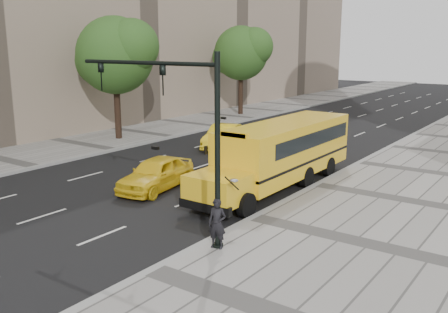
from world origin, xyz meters
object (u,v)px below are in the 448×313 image
Objects in this scene: taxi_near at (156,174)px; pedestrian at (217,223)px; tree_b at (116,55)px; taxi_far at (223,136)px; tree_c at (242,53)px; traffic_signal at (183,123)px; school_bus at (283,149)px.

taxi_near is 2.71× the size of pedestrian.
taxi_far is (7.47, 2.12, -5.17)m from tree_b.
tree_c is (-0.01, 15.51, -0.07)m from tree_b.
taxi_far is at bearing 98.88° from taxi_near.
taxi_far is at bearing 120.72° from traffic_signal.
pedestrian reaches higher than taxi_far.
taxi_near reaches higher than taxi_far.
taxi_near is at bearing 132.37° from pedestrian.
taxi_far is (-7.43, 5.56, -1.01)m from school_bus.
tree_c reaches higher than school_bus.
traffic_signal reaches higher than school_bus.
tree_c reaches higher than pedestrian.
traffic_signal is at bearing -36.54° from tree_b.
tree_b is 15.51m from tree_c.
tree_c reaches higher than traffic_signal.
tree_b is at bearing 143.46° from traffic_signal.
traffic_signal is (15.59, -11.55, -1.83)m from tree_b.
tree_c is 16.16m from taxi_far.
tree_b is at bearing -89.98° from tree_c.
tree_c is 31.28m from traffic_signal.
school_bus is 8.47m from traffic_signal.
tree_c is at bearing 106.81° from pedestrian.
taxi_near is (10.51, -23.01, -5.09)m from tree_c.
tree_c is at bearing 101.69° from taxi_far.
school_bus reaches higher than taxi_far.
tree_b is 13.90m from taxi_near.
school_bus reaches higher than taxi_near.
pedestrian is at bearing -34.34° from tree_b.
tree_b reaches higher than school_bus.
school_bus is (14.90, -3.44, -4.16)m from tree_b.
taxi_far is 0.72× the size of traffic_signal.
tree_b is at bearing 178.37° from taxi_far.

